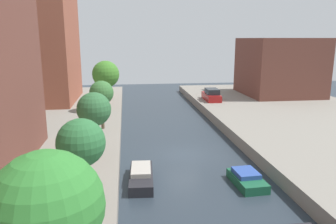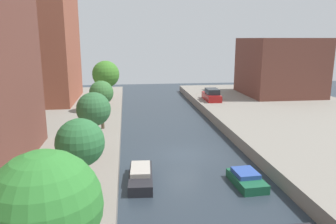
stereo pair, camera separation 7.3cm
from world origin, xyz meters
The scene contains 12 objects.
ground_plane centered at (0.00, 0.00, 0.00)m, with size 84.00×84.00×0.00m, color #28333D.
apartment_tower_far centered at (-16.00, 20.18, 12.26)m, with size 10.00×12.06×22.53m, color brown.
low_block_right centered at (18.00, 21.03, 5.10)m, with size 10.00×10.61×8.20m, color brown.
street_tree_0 centered at (-6.60, -16.02, 4.67)m, with size 3.12×3.12×5.26m.
street_tree_1 centered at (-6.60, -9.20, 4.26)m, with size 2.34×2.34×4.46m.
street_tree_2 centered at (-6.60, -2.28, 4.39)m, with size 2.33×2.33×4.59m.
street_tree_3 centered at (-6.60, 5.17, 4.31)m, with size 2.18×2.18×4.44m.
street_tree_4 centered at (-6.60, 12.76, 5.19)m, with size 3.03×3.03×5.72m.
street_tree_5 centered at (-6.60, 19.46, 4.92)m, with size 2.19×2.19×5.08m.
parked_car centered at (7.01, 17.63, 1.67)m, with size 1.87×4.47×1.60m.
moored_boat_left_2 centered at (-3.58, -4.70, 0.41)m, with size 1.74×4.33×0.94m.
moored_boat_right_2 centered at (3.08, -5.93, 0.37)m, with size 1.80×3.22×0.86m.
Camera 1 is at (-4.41, -24.36, 9.12)m, focal length 34.75 mm.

